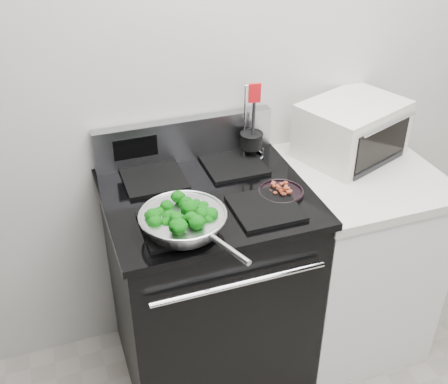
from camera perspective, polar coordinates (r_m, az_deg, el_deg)
name	(u,v)px	position (r m, az deg, el deg)	size (l,w,h in m)	color
back_wall	(250,56)	(2.36, 2.65, 13.60)	(4.00, 0.02, 2.70)	silver
gas_range	(209,284)	(2.44, -1.55, -9.34)	(0.79, 0.69, 1.13)	black
counter	(349,256)	(2.69, 12.58, -6.34)	(0.62, 0.68, 0.92)	white
skillet	(184,221)	(1.93, -4.14, -2.94)	(0.31, 0.47, 0.07)	silver
broccoli_pile	(183,216)	(1.92, -4.21, -2.47)	(0.24, 0.24, 0.08)	#043207
bacon_plate	(281,190)	(2.16, 5.79, 0.23)	(0.18, 0.18, 0.04)	black
utensil_holder	(251,144)	(2.38, 2.79, 4.90)	(0.11, 0.11, 0.34)	silver
toaster_oven	(352,129)	(2.50, 12.84, 6.21)	(0.51, 0.45, 0.24)	white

